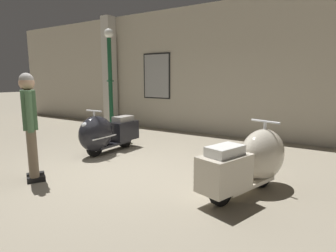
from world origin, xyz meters
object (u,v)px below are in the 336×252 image
at_px(scooter_0, 105,133).
at_px(scooter_1, 252,161).
at_px(visitor_0, 30,120).
at_px(lamppost, 110,84).

height_order(scooter_0, scooter_1, scooter_1).
relative_size(scooter_0, scooter_1, 0.92).
bearing_deg(visitor_0, scooter_0, 36.40).
relative_size(scooter_0, visitor_0, 0.94).
relative_size(lamppost, visitor_0, 1.70).
bearing_deg(visitor_0, lamppost, 51.91).
bearing_deg(scooter_1, lamppost, 85.33).
bearing_deg(scooter_0, lamppost, -140.77).
distance_m(scooter_0, lamppost, 1.96).
xyz_separation_m(scooter_0, lamppost, (-1.06, 1.31, 1.01)).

